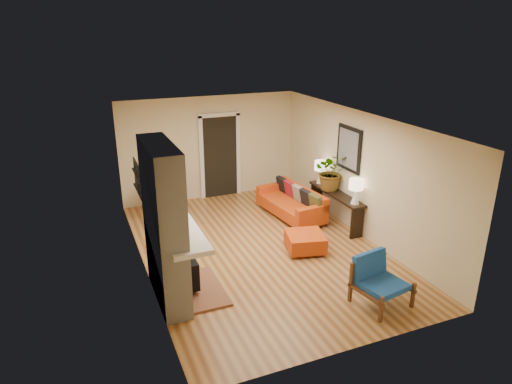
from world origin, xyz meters
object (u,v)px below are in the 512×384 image
lamp_far (321,169)px  blue_chair (378,278)px  lamp_near (356,188)px  houseplant (332,171)px  sofa (293,203)px  dining_table (170,189)px  ottoman (305,241)px  console_table (336,199)px

lamp_far → blue_chair: bearing=-105.9°
lamp_near → lamp_far: bearing=90.0°
lamp_near → houseplant: bearing=90.6°
blue_chair → sofa: bearing=84.4°
dining_table → lamp_far: bearing=-21.1°
ottoman → console_table: bearing=36.8°
lamp_near → lamp_far: (0.00, 1.43, 0.00)m
dining_table → lamp_near: (3.29, -2.70, 0.47)m
blue_chair → lamp_near: bearing=64.9°
ottoman → houseplant: (1.26, 1.18, 0.94)m
ottoman → console_table: (1.27, 0.95, 0.37)m
sofa → houseplant: size_ratio=2.27×
console_table → houseplant: bearing=92.5°
lamp_near → houseplant: houseplant is taller
sofa → console_table: 1.03m
sofa → houseplant: (0.67, -0.50, 0.83)m
lamp_near → ottoman: bearing=-169.5°
sofa → console_table: size_ratio=1.05×
sofa → houseplant: houseplant is taller
ottoman → dining_table: dining_table is taller
dining_table → ottoman: bearing=-55.5°
dining_table → houseplant: bearing=-28.1°
sofa → lamp_far: (0.68, -0.01, 0.74)m
sofa → lamp_far: 1.01m
sofa → lamp_near: 1.76m
blue_chair → lamp_near: lamp_near is taller
lamp_near → lamp_far: same height
sofa → lamp_near: size_ratio=3.61×
dining_table → lamp_far: lamp_far is taller
ottoman → blue_chair: (0.22, -1.99, 0.22)m
ottoman → dining_table: 3.58m
ottoman → dining_table: bearing=124.5°
lamp_far → houseplant: bearing=-91.2°
sofa → console_table: sofa is taller
lamp_far → houseplant: size_ratio=0.63×
blue_chair → lamp_far: size_ratio=1.63×
console_table → lamp_far: 0.86m
blue_chair → houseplant: bearing=72.0°
console_table → lamp_near: (0.00, -0.71, 0.49)m
dining_table → blue_chair: bearing=-65.5°
ottoman → sofa: bearing=70.8°
lamp_near → blue_chair: bearing=-115.1°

